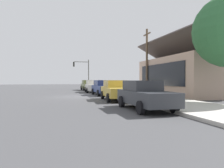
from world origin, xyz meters
name	(u,v)px	position (x,y,z in m)	size (l,w,h in m)	color
ground_plane	(78,97)	(0.00, 0.00, 0.00)	(120.00, 120.00, 0.00)	#424244
sidewalk_curb	(133,95)	(0.00, 5.60, 0.08)	(60.00, 4.20, 0.16)	beige
car_olive	(88,85)	(-12.91, 2.82, 0.81)	(4.59, 1.97, 1.59)	olive
car_ivory	(93,86)	(-6.99, 2.68, 0.82)	(4.96, 2.22, 1.59)	silver
car_navy	(103,88)	(-1.50, 2.83, 0.81)	(4.47, 2.00, 1.59)	navy
car_mustard	(116,90)	(4.18, 2.67, 0.82)	(4.77, 2.23, 1.59)	gold
car_charcoal	(144,95)	(9.78, 2.71, 0.82)	(4.72, 2.01, 1.59)	#2D3035
storefront_building	(191,75)	(0.52, 11.98, 2.10)	(11.91, 7.58, 5.98)	tan
traffic_light_main	(83,69)	(-17.51, 2.54, 3.49)	(0.37, 2.79, 5.20)	#383833
utility_pole_wooden	(147,60)	(-2.44, 8.20, 3.93)	(1.80, 0.24, 7.50)	brown
fire_hydrant_red	(117,91)	(-0.96, 4.20, 0.50)	(0.22, 0.22, 0.71)	red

